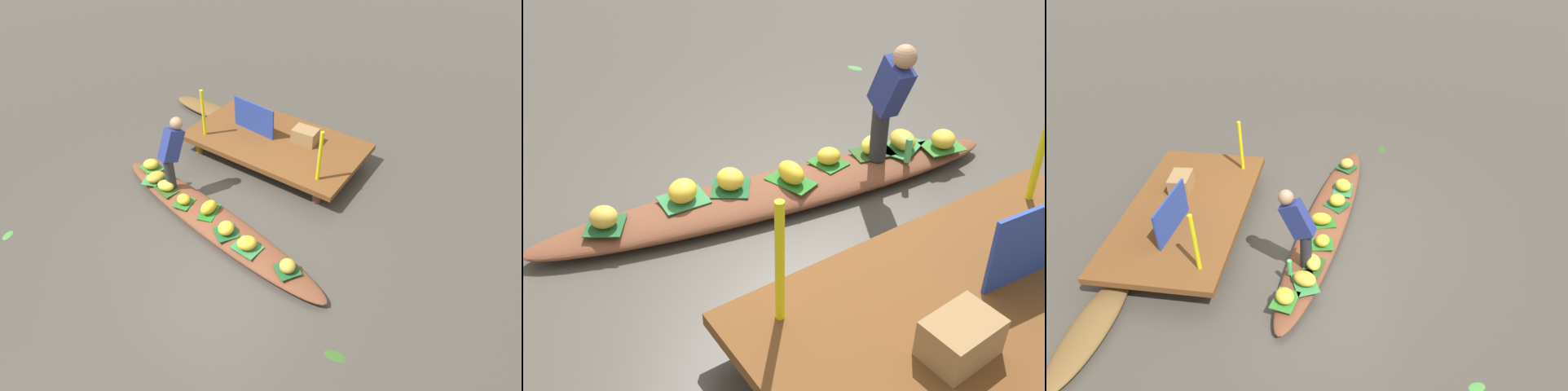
# 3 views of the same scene
# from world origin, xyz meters

# --- Properties ---
(canal_water) EXTENTS (40.00, 40.00, 0.00)m
(canal_water) POSITION_xyz_m (0.00, 0.00, 0.00)
(canal_water) COLOR #453F39
(canal_water) RESTS_ON ground
(dock_platform) EXTENTS (3.20, 1.80, 0.38)m
(dock_platform) POSITION_xyz_m (-0.23, 2.13, 0.32)
(dock_platform) COLOR brown
(dock_platform) RESTS_ON ground
(vendor_boat) EXTENTS (4.44, 1.34, 0.20)m
(vendor_boat) POSITION_xyz_m (0.00, 0.00, 0.10)
(vendor_boat) COLOR brown
(vendor_boat) RESTS_ON ground
(leaf_mat_0) EXTENTS (0.42, 0.42, 0.01)m
(leaf_mat_0) POSITION_xyz_m (1.49, -0.24, 0.20)
(leaf_mat_0) COLOR #1D5528
(leaf_mat_0) RESTS_ON vendor_boat
(banana_bunch_0) EXTENTS (0.30, 0.30, 0.17)m
(banana_bunch_0) POSITION_xyz_m (1.49, -0.24, 0.29)
(banana_bunch_0) COLOR gold
(banana_bunch_0) RESTS_ON vendor_boat
(leaf_mat_1) EXTENTS (0.41, 0.33, 0.01)m
(leaf_mat_1) POSITION_xyz_m (0.81, -0.22, 0.20)
(leaf_mat_1) COLOR #317A43
(leaf_mat_1) RESTS_ON vendor_boat
(banana_bunch_1) EXTENTS (0.37, 0.36, 0.18)m
(banana_bunch_1) POSITION_xyz_m (0.81, -0.22, 0.29)
(banana_bunch_1) COLOR gold
(banana_bunch_1) RESTS_ON vendor_boat
(leaf_mat_2) EXTENTS (0.31, 0.35, 0.01)m
(leaf_mat_2) POSITION_xyz_m (-0.58, -0.02, 0.20)
(leaf_mat_2) COLOR #276F24
(leaf_mat_2) RESTS_ON vendor_boat
(banana_bunch_2) EXTENTS (0.26, 0.25, 0.15)m
(banana_bunch_2) POSITION_xyz_m (-0.58, -0.02, 0.28)
(banana_bunch_2) COLOR gold
(banana_bunch_2) RESTS_ON vendor_boat
(leaf_mat_3) EXTENTS (0.36, 0.48, 0.01)m
(leaf_mat_3) POSITION_xyz_m (-0.12, 0.05, 0.20)
(leaf_mat_3) COLOR #236F21
(leaf_mat_3) RESTS_ON vendor_boat
(banana_bunch_3) EXTENTS (0.19, 0.31, 0.19)m
(banana_bunch_3) POSITION_xyz_m (-0.12, 0.05, 0.30)
(banana_bunch_3) COLOR gold
(banana_bunch_3) RESTS_ON vendor_boat
(leaf_mat_4) EXTENTS (0.53, 0.45, 0.01)m
(leaf_mat_4) POSITION_xyz_m (-1.35, 0.13, 0.20)
(leaf_mat_4) COLOR #378544
(leaf_mat_4) RESTS_ON vendor_boat
(banana_bunch_4) EXTENTS (0.33, 0.38, 0.16)m
(banana_bunch_4) POSITION_xyz_m (-1.35, 0.13, 0.28)
(banana_bunch_4) COLOR gold
(banana_bunch_4) RESTS_ON vendor_boat
(leaf_mat_5) EXTENTS (0.43, 0.33, 0.01)m
(leaf_mat_5) POSITION_xyz_m (-1.05, 0.06, 0.20)
(leaf_mat_5) COLOR #2B501D
(leaf_mat_5) RESTS_ON vendor_boat
(banana_bunch_5) EXTENTS (0.32, 0.27, 0.17)m
(banana_bunch_5) POSITION_xyz_m (-1.05, 0.06, 0.29)
(banana_bunch_5) COLOR yellow
(banana_bunch_5) RESTS_ON vendor_boat
(leaf_mat_6) EXTENTS (0.43, 0.37, 0.01)m
(leaf_mat_6) POSITION_xyz_m (-1.68, 0.35, 0.20)
(leaf_mat_6) COLOR #327B2B
(leaf_mat_6) RESTS_ON vendor_boat
(banana_bunch_6) EXTENTS (0.35, 0.35, 0.16)m
(banana_bunch_6) POSITION_xyz_m (-1.68, 0.35, 0.28)
(banana_bunch_6) COLOR gold
(banana_bunch_6) RESTS_ON vendor_boat
(leaf_mat_7) EXTENTS (0.45, 0.45, 0.01)m
(leaf_mat_7) POSITION_xyz_m (0.38, -0.16, 0.20)
(leaf_mat_7) COLOR #1A5629
(leaf_mat_7) RESTS_ON vendor_boat
(banana_bunch_7) EXTENTS (0.27, 0.29, 0.19)m
(banana_bunch_7) POSITION_xyz_m (0.38, -0.16, 0.30)
(banana_bunch_7) COLOR yellow
(banana_bunch_7) RESTS_ON vendor_boat
(vendor_person) EXTENTS (0.25, 0.50, 1.21)m
(vendor_person) POSITION_xyz_m (-1.00, 0.27, 0.89)
(vendor_person) COLOR #28282D
(vendor_person) RESTS_ON vendor_boat
(water_bottle) EXTENTS (0.06, 0.06, 0.24)m
(water_bottle) POSITION_xyz_m (-1.21, 0.36, 0.32)
(water_bottle) COLOR #54BB68
(water_bottle) RESTS_ON vendor_boat
(market_banner) EXTENTS (0.93, 0.11, 0.59)m
(market_banner) POSITION_xyz_m (-0.73, 2.13, 0.67)
(market_banner) COLOR #243C96
(market_banner) RESTS_ON dock_platform
(railing_post_west) EXTENTS (0.06, 0.06, 0.90)m
(railing_post_west) POSITION_xyz_m (-1.43, 1.53, 0.82)
(railing_post_west) COLOR yellow
(railing_post_west) RESTS_ON dock_platform
(railing_post_east) EXTENTS (0.06, 0.06, 0.90)m
(railing_post_east) POSITION_xyz_m (0.97, 1.53, 0.82)
(railing_post_east) COLOR yellow
(railing_post_east) RESTS_ON dock_platform
(produce_crate) EXTENTS (0.46, 0.35, 0.27)m
(produce_crate) POSITION_xyz_m (0.25, 2.36, 0.51)
(produce_crate) COLOR olive
(produce_crate) RESTS_ON dock_platform
(drifting_plant_1) EXTENTS (0.19, 0.23, 0.01)m
(drifting_plant_1) POSITION_xyz_m (-2.47, -1.96, 0.00)
(drifting_plant_1) COLOR #448D3C
(drifting_plant_1) RESTS_ON ground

